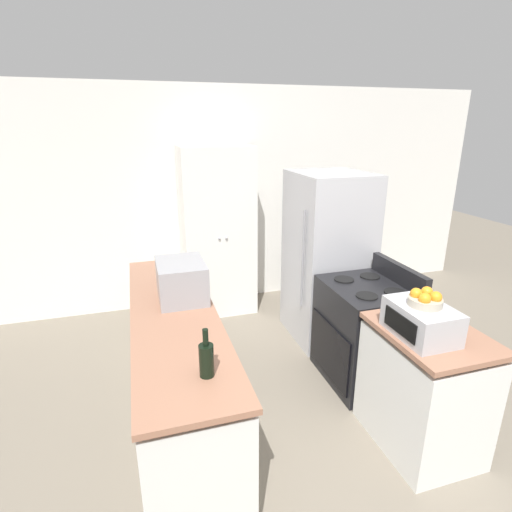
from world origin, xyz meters
name	(u,v)px	position (x,y,z in m)	size (l,w,h in m)	color
wall_back	(219,199)	(0.00, 3.35, 1.30)	(7.00, 0.06, 2.60)	white
counter_left	(177,365)	(-0.79, 1.28, 0.43)	(0.60, 2.37, 0.88)	silver
counter_right	(423,390)	(0.79, 0.49, 0.43)	(0.60, 0.78, 0.88)	silver
pantry_cabinet	(218,232)	(-0.10, 3.03, 0.97)	(0.81, 0.56, 1.94)	white
stove	(364,332)	(0.81, 1.28, 0.45)	(0.66, 0.76, 1.04)	black
refrigerator	(327,258)	(0.84, 2.10, 0.86)	(0.73, 0.80, 1.73)	#B7B7BC
microwave	(182,280)	(-0.70, 1.49, 1.03)	(0.36, 0.46, 0.30)	#939399
wine_bottle	(206,359)	(-0.70, 0.44, 0.98)	(0.08, 0.08, 0.28)	black
toaster_oven	(421,321)	(0.67, 0.47, 0.99)	(0.31, 0.43, 0.21)	#B2B2B7
fruit_bowl	(425,299)	(0.68, 0.47, 1.14)	(0.21, 0.21, 0.10)	#B2A893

